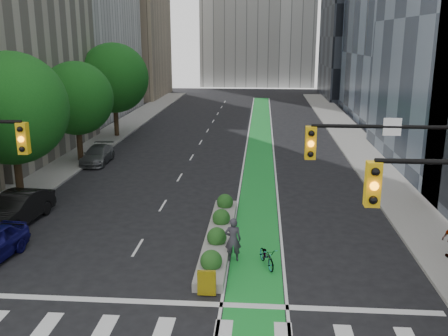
% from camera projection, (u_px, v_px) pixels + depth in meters
% --- Properties ---
extents(ground, '(160.00, 160.00, 0.00)m').
position_uv_depth(ground, '(167.00, 321.00, 17.21)').
color(ground, black).
rests_on(ground, ground).
extents(sidewalk_left, '(3.60, 90.00, 0.15)m').
position_uv_depth(sidewalk_left, '(84.00, 152.00, 42.17)').
color(sidewalk_left, gray).
rests_on(sidewalk_left, ground).
extents(sidewalk_right, '(3.60, 90.00, 0.15)m').
position_uv_depth(sidewalk_right, '(368.00, 157.00, 40.42)').
color(sidewalk_right, gray).
rests_on(sidewalk_right, ground).
extents(bike_lane_paint, '(2.20, 70.00, 0.01)m').
position_uv_depth(bike_lane_paint, '(260.00, 143.00, 45.91)').
color(bike_lane_paint, '#1A9432').
rests_on(bike_lane_paint, ground).
extents(building_tan_far, '(14.00, 16.00, 26.00)m').
position_uv_depth(building_tan_far, '(118.00, 14.00, 79.01)').
color(building_tan_far, tan).
rests_on(building_tan_far, ground).
extents(building_dark_end, '(14.00, 18.00, 28.00)m').
position_uv_depth(building_dark_end, '(372.00, 7.00, 77.72)').
color(building_dark_end, black).
rests_on(building_dark_end, ground).
extents(tree_mid, '(6.40, 6.40, 8.78)m').
position_uv_depth(tree_mid, '(11.00, 109.00, 28.18)').
color(tree_mid, black).
rests_on(tree_mid, ground).
extents(tree_midfar, '(5.60, 5.60, 7.76)m').
position_uv_depth(tree_midfar, '(76.00, 98.00, 37.98)').
color(tree_midfar, black).
rests_on(tree_midfar, ground).
extents(tree_far, '(6.60, 6.60, 9.00)m').
position_uv_depth(tree_far, '(114.00, 78.00, 47.43)').
color(tree_far, black).
rests_on(tree_far, ground).
extents(signal_right, '(5.82, 0.51, 7.20)m').
position_uv_depth(signal_right, '(435.00, 190.00, 15.79)').
color(signal_right, black).
rests_on(signal_right, ground).
extents(median_planter, '(1.20, 10.26, 1.10)m').
position_uv_depth(median_planter, '(219.00, 234.00, 23.81)').
color(median_planter, gray).
rests_on(median_planter, ground).
extents(bicycle, '(1.09, 1.79, 0.89)m').
position_uv_depth(bicycle, '(267.00, 256.00, 21.23)').
color(bicycle, gray).
rests_on(bicycle, ground).
extents(cyclist, '(0.75, 0.52, 1.97)m').
position_uv_depth(cyclist, '(233.00, 240.00, 21.60)').
color(cyclist, '#36323D').
rests_on(cyclist, ground).
extents(parked_car_left_mid, '(2.22, 5.16, 1.65)m').
position_uv_depth(parked_car_left_mid, '(17.00, 209.00, 25.94)').
color(parked_car_left_mid, black).
rests_on(parked_car_left_mid, ground).
extents(parked_car_left_far, '(2.03, 4.63, 1.32)m').
position_uv_depth(parked_car_left_far, '(98.00, 155.00, 38.57)').
color(parked_car_left_far, '#535658').
rests_on(parked_car_left_far, ground).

